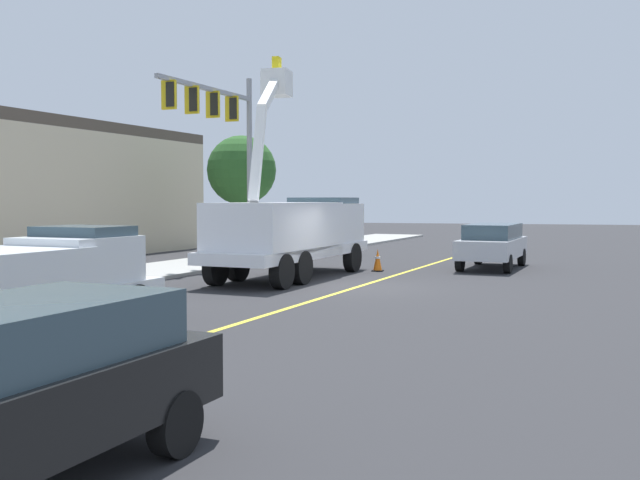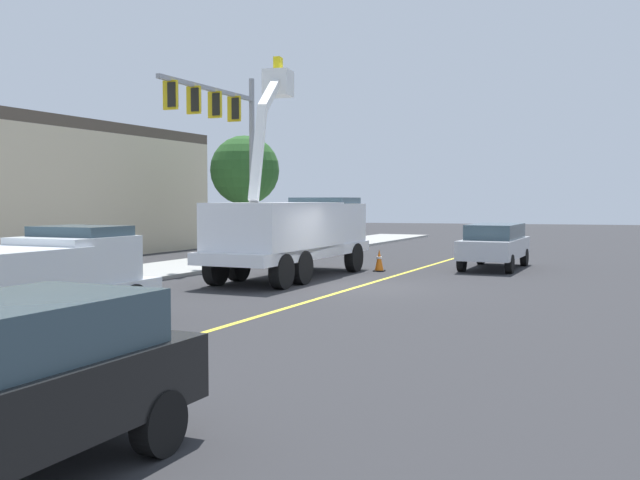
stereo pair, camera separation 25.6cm
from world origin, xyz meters
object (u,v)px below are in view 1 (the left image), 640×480
Objects in this scene: utility_bucket_truck at (291,229)px; passing_minivan at (493,243)px; traffic_signal_mast at (222,127)px; traffic_cone_mid_front at (378,260)px; service_pickup_truck at (31,278)px.

passing_minivan is (5.04, -6.47, -0.65)m from utility_bucket_truck.
utility_bucket_truck is at bearing -131.05° from traffic_signal_mast.
utility_bucket_truck is at bearing 139.86° from traffic_cone_mid_front.
service_pickup_truck is 15.28m from traffic_signal_mast.
passing_minivan is 11.30m from traffic_signal_mast.
traffic_cone_mid_front is at bearing -40.14° from utility_bucket_truck.
traffic_cone_mid_front is (-2.16, 4.04, -0.57)m from passing_minivan.
utility_bucket_truck is 1.12× the size of traffic_signal_mast.
traffic_signal_mast reaches higher than traffic_cone_mid_front.
utility_bucket_truck is 1.45× the size of service_pickup_truck.
traffic_signal_mast reaches higher than service_pickup_truck.
traffic_cone_mid_front is at bearing -16.88° from service_pickup_truck.
utility_bucket_truck reaches higher than traffic_cone_mid_front.
service_pickup_truck is at bearing 163.12° from traffic_cone_mid_front.
passing_minivan is (16.30, -8.33, -0.15)m from service_pickup_truck.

